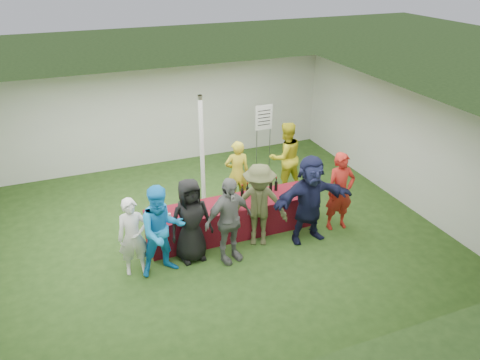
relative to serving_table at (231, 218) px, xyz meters
name	(u,v)px	position (x,y,z in m)	size (l,w,h in m)	color
ground	(199,232)	(-0.65, 0.28, -0.38)	(60.00, 60.00, 0.00)	#284719
tent	(202,152)	(-0.15, 1.48, 0.98)	(10.00, 10.00, 10.00)	white
serving_table	(231,218)	(0.00, 0.00, 0.00)	(3.60, 0.80, 0.75)	maroon
wine_bottles	(259,189)	(0.71, 0.14, 0.50)	(0.90, 0.14, 0.32)	black
wine_glasses	(195,212)	(-0.86, -0.27, 0.49)	(1.14, 0.13, 0.16)	silver
water_bottle	(232,196)	(0.05, 0.08, 0.48)	(0.07, 0.07, 0.23)	silver
bar_towel	(298,188)	(1.63, 0.05, 0.39)	(0.25, 0.18, 0.03)	white
dump_bucket	(306,190)	(1.67, -0.22, 0.46)	(0.24, 0.24, 0.18)	slate
wine_list_sign	(264,122)	(2.06, 2.92, 0.94)	(0.50, 0.03, 1.80)	slate
staff_pourer	(237,173)	(0.60, 1.19, 0.43)	(0.59, 0.39, 1.62)	gold
staff_back	(285,157)	(1.99, 1.43, 0.53)	(0.88, 0.68, 1.81)	gold
customer_0	(133,237)	(-2.16, -0.59, 0.41)	(0.57, 0.37, 1.57)	silver
customer_1	(162,231)	(-1.65, -0.78, 0.53)	(0.88, 0.69, 1.82)	#158ADC
customer_2	(191,220)	(-1.05, -0.56, 0.49)	(0.85, 0.55, 1.74)	black
customer_3	(229,221)	(-0.38, -0.88, 0.52)	(1.05, 0.44, 1.79)	slate
customer_4	(259,205)	(0.39, -0.56, 0.53)	(1.16, 0.67, 1.80)	#464929
customer_5	(310,199)	(1.42, -0.80, 0.58)	(1.77, 0.56, 1.91)	#161938
customer_6	(340,192)	(2.26, -0.63, 0.51)	(0.64, 0.42, 1.77)	#A62017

